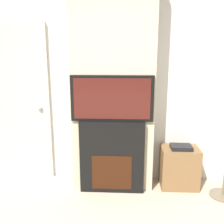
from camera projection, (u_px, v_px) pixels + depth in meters
wall_back at (113, 80)px, 3.23m from camera, size 6.00×0.06×2.70m
chimney_breast at (113, 82)px, 3.03m from camera, size 1.01×0.35×2.70m
fireplace at (112, 157)px, 3.07m from camera, size 0.78×0.15×0.91m
television at (112, 98)px, 2.90m from camera, size 0.97×0.07×0.54m
media_stand at (179, 167)px, 3.21m from camera, size 0.47×0.33×0.57m
entry_door at (18, 104)px, 3.31m from camera, size 0.85×0.09×2.07m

